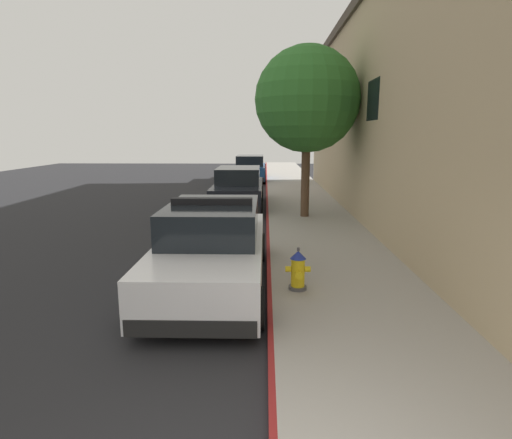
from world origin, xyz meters
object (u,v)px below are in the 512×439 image
police_cruiser (212,248)px  street_tree (307,100)px  parked_car_dark_far (250,169)px  fire_hydrant (298,270)px  parked_car_silver_ahead (238,189)px

police_cruiser → street_tree: bearing=70.1°
police_cruiser → street_tree: street_tree is taller
police_cruiser → parked_car_dark_far: 18.74m
parked_car_dark_far → street_tree: size_ratio=0.89×
parked_car_dark_far → fire_hydrant: size_ratio=6.37×
street_tree → fire_hydrant: bearing=-96.2°
parked_car_silver_ahead → street_tree: size_ratio=0.89×
parked_car_silver_ahead → fire_hydrant: bearing=-80.1°
police_cruiser → parked_car_silver_ahead: bearing=90.5°
parked_car_dark_far → street_tree: (2.27, -12.36, 3.17)m
police_cruiser → fire_hydrant: bearing=-16.9°
fire_hydrant → street_tree: bearing=83.8°
parked_car_silver_ahead → parked_car_dark_far: size_ratio=1.00×
parked_car_silver_ahead → street_tree: 4.71m
parked_car_dark_far → fire_hydrant: 19.27m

